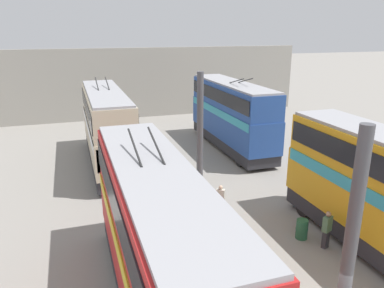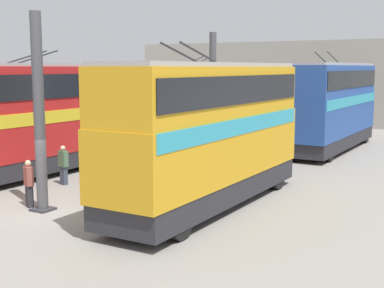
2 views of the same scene
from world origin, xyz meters
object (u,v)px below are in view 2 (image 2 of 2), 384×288
person_aisle_midway (171,152)px  oil_drum (183,177)px  bus_left_far (332,101)px  person_by_left_row (182,172)px  bus_left_near (209,126)px  person_by_right_row (63,164)px  person_aisle_foreground (29,182)px  bus_right_near (10,115)px  bus_right_far (189,98)px

person_aisle_midway → oil_drum: size_ratio=1.78×
bus_left_far → person_by_left_row: 14.46m
person_aisle_midway → oil_drum: 4.16m
bus_left_near → person_by_right_row: 7.34m
person_aisle_midway → person_by_right_row: person_by_right_row is taller
person_aisle_foreground → bus_right_near: bearing=80.4°
oil_drum → bus_left_far: bearing=-10.1°
bus_right_near → person_aisle_foreground: bearing=-124.8°
bus_right_far → oil_drum: 14.59m
bus_right_far → person_aisle_foreground: 18.39m
bus_right_far → person_by_right_row: bearing=-170.4°
bus_right_far → oil_drum: bus_right_far is taller
bus_right_near → bus_right_far: size_ratio=0.99×
bus_left_near → person_aisle_midway: bearing=43.4°
bus_right_far → person_by_right_row: size_ratio=6.79×
person_aisle_foreground → person_aisle_midway: size_ratio=1.05×
bus_left_near → person_aisle_midway: (5.27, 4.99, -2.06)m
oil_drum → bus_right_near: bearing=109.6°
person_aisle_foreground → oil_drum: 6.20m
person_aisle_foreground → person_aisle_midway: 8.56m
bus_left_far → person_aisle_midway: bus_left_far is taller
person_aisle_foreground → person_by_left_row: (4.38, -3.65, 0.01)m
bus_left_near → person_aisle_foreground: bearing=120.9°
bus_left_far → bus_right_far: bus_left_far is taller
bus_right_far → oil_drum: (-12.49, -7.14, -2.45)m
bus_left_far → person_by_right_row: bus_left_far is taller
person_by_left_row → bus_left_near: bearing=-143.1°
person_aisle_foreground → oil_drum: bearing=-5.0°
bus_left_near → person_aisle_foreground: size_ratio=6.23×
person_aisle_foreground → person_by_right_row: 3.71m
bus_left_near → bus_left_far: (15.29, 0.00, 0.04)m
bus_left_far → person_aisle_midway: size_ratio=6.98×
person_by_right_row → person_by_left_row: bearing=112.0°
bus_right_near → oil_drum: bearing=-70.4°
bus_right_near → person_aisle_midway: bearing=-38.2°
bus_left_near → person_by_left_row: size_ratio=6.19×
bus_right_near → bus_left_near: bearing=-87.1°
person_by_right_row → person_by_left_row: 5.33m
bus_left_near → bus_left_far: bearing=0.0°
bus_left_near → bus_left_far: bus_left_far is taller
person_by_left_row → person_by_right_row: bearing=79.0°
person_by_left_row → bus_right_near: bearing=79.6°
bus_right_near → person_by_right_row: bus_right_near is taller
bus_right_far → person_by_left_row: 15.62m
bus_left_near → bus_right_far: size_ratio=0.93×
oil_drum → bus_right_far: bearing=29.8°
bus_left_near → bus_left_far: size_ratio=0.94×
person_by_left_row → oil_drum: bearing=7.1°
person_by_right_row → bus_left_near: bearing=100.3°
bus_left_far → person_aisle_foreground: (-18.57, 5.48, -2.05)m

